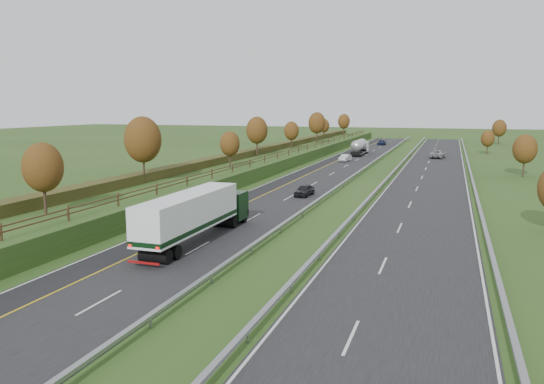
{
  "coord_description": "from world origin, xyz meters",
  "views": [
    {
      "loc": [
        19.25,
        -24.42,
        10.75
      ],
      "look_at": [
        2.29,
        25.68,
        2.2
      ],
      "focal_mm": 35.0,
      "sensor_mm": 36.0,
      "label": 1
    }
  ],
  "objects_px": {
    "car_silver_mid": "(345,158)",
    "car_oncoming": "(438,154)",
    "box_lorry": "(196,214)",
    "road_tanker": "(360,147)",
    "car_small_far": "(382,142)",
    "car_dark_near": "(304,190)"
  },
  "relations": [
    {
      "from": "car_dark_near",
      "to": "road_tanker",
      "type": "bearing_deg",
      "value": 96.8
    },
    {
      "from": "car_small_far",
      "to": "car_oncoming",
      "type": "bearing_deg",
      "value": -61.24
    },
    {
      "from": "car_small_far",
      "to": "road_tanker",
      "type": "bearing_deg",
      "value": -87.13
    },
    {
      "from": "box_lorry",
      "to": "car_oncoming",
      "type": "bearing_deg",
      "value": 78.37
    },
    {
      "from": "car_silver_mid",
      "to": "car_oncoming",
      "type": "relative_size",
      "value": 0.72
    },
    {
      "from": "car_dark_near",
      "to": "car_oncoming",
      "type": "xyz_separation_m",
      "value": [
        13.98,
        55.39,
        0.14
      ]
    },
    {
      "from": "box_lorry",
      "to": "road_tanker",
      "type": "relative_size",
      "value": 1.45
    },
    {
      "from": "car_small_far",
      "to": "box_lorry",
      "type": "bearing_deg",
      "value": -85.99
    },
    {
      "from": "car_dark_near",
      "to": "car_silver_mid",
      "type": "relative_size",
      "value": 0.95
    },
    {
      "from": "box_lorry",
      "to": "car_small_far",
      "type": "relative_size",
      "value": 3.43
    },
    {
      "from": "box_lorry",
      "to": "road_tanker",
      "type": "distance_m",
      "value": 81.54
    },
    {
      "from": "box_lorry",
      "to": "car_oncoming",
      "type": "xyz_separation_m",
      "value": [
        16.37,
        79.52,
        -1.47
      ]
    },
    {
      "from": "car_small_far",
      "to": "car_oncoming",
      "type": "xyz_separation_m",
      "value": [
        16.03,
        -35.06,
        0.14
      ]
    },
    {
      "from": "car_dark_near",
      "to": "car_small_far",
      "type": "height_order",
      "value": "car_small_far"
    },
    {
      "from": "box_lorry",
      "to": "car_dark_near",
      "type": "xyz_separation_m",
      "value": [
        2.39,
        24.13,
        -1.6
      ]
    },
    {
      "from": "box_lorry",
      "to": "car_dark_near",
      "type": "height_order",
      "value": "box_lorry"
    },
    {
      "from": "car_dark_near",
      "to": "car_oncoming",
      "type": "distance_m",
      "value": 57.12
    },
    {
      "from": "box_lorry",
      "to": "road_tanker",
      "type": "xyz_separation_m",
      "value": [
        -0.42,
        81.54,
        -0.47
      ]
    },
    {
      "from": "car_oncoming",
      "to": "car_small_far",
      "type": "bearing_deg",
      "value": -59.09
    },
    {
      "from": "box_lorry",
      "to": "car_oncoming",
      "type": "relative_size",
      "value": 2.74
    },
    {
      "from": "road_tanker",
      "to": "car_dark_near",
      "type": "distance_m",
      "value": 57.48
    },
    {
      "from": "car_silver_mid",
      "to": "car_oncoming",
      "type": "height_order",
      "value": "car_oncoming"
    }
  ]
}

